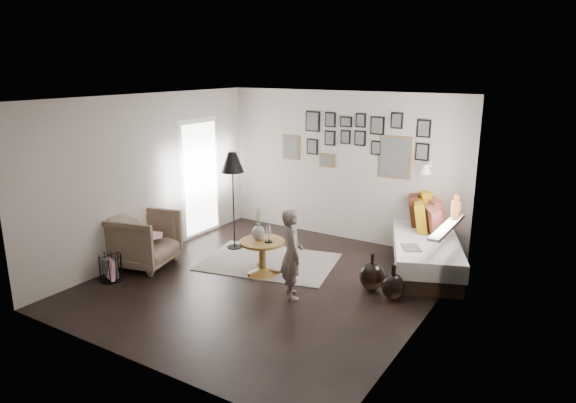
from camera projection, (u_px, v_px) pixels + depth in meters
The scene contains 23 objects.
ground at pixel (267, 283), 7.34m from camera, with size 4.80×4.80×0.00m, color black.
wall_back at pixel (343, 166), 8.98m from camera, with size 4.50×4.50×0.00m, color #A2978E.
wall_front at pixel (129, 246), 5.03m from camera, with size 4.50×4.50×0.00m, color #A2978E.
wall_left at pixel (149, 177), 8.15m from camera, with size 4.80×4.80×0.00m, color #A2978E.
wall_right at pixel (428, 220), 5.86m from camera, with size 4.80×4.80×0.00m, color #A2978E.
ceiling at pixel (265, 98), 6.67m from camera, with size 4.80×4.80×0.00m, color white.
door_left at pixel (200, 178), 9.19m from camera, with size 0.00×2.14×2.14m.
window_right at pixel (450, 221), 7.10m from camera, with size 0.15×1.32×1.30m.
gallery_wall at pixel (358, 143), 8.70m from camera, with size 2.74×0.03×1.08m.
wall_sconce at pixel (426, 169), 7.93m from camera, with size 0.18×0.36×0.16m.
rug at pixel (269, 262), 8.11m from camera, with size 2.03×1.42×0.01m, color beige.
pedestal_table at pixel (262, 259), 7.59m from camera, with size 0.67×0.67×0.52m.
vase at pixel (258, 230), 7.54m from camera, with size 0.19×0.19×0.48m.
candles at pixel (268, 234), 7.43m from camera, with size 0.11×0.11×0.25m.
daybed at pixel (428, 246), 7.86m from camera, with size 1.65×2.34×1.07m.
magazine_on_daybed at pixel (411, 248), 7.30m from camera, with size 0.24×0.33×0.02m, color black.
armchair at pixel (143, 239), 7.89m from camera, with size 0.90×0.93×0.84m, color brown.
armchair_cushion at pixel (145, 235), 7.91m from camera, with size 0.38×0.38×0.10m, color silver.
floor_lamp at pixel (232, 166), 8.37m from camera, with size 0.39×0.39×1.65m.
magazine_basket at pixel (111, 268), 7.38m from camera, with size 0.36×0.36×0.38m.
demijohn_large at pixel (372, 276), 7.07m from camera, with size 0.35×0.35×0.52m.
demijohn_small at pixel (393, 286), 6.80m from camera, with size 0.31×0.31×0.48m.
child at pixel (292, 254), 6.76m from camera, with size 0.44×0.29×1.22m, color #665550.
Camera 1 is at (3.83, -5.62, 3.02)m, focal length 32.00 mm.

